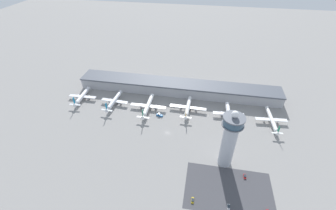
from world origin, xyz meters
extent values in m
plane|color=gray|center=(0.00, 0.00, 0.00)|extent=(1000.00, 1000.00, 0.00)
cube|color=#B2B2B7|center=(0.00, 70.00, 6.09)|extent=(232.95, 22.00, 12.17)
cube|color=#4C515B|center=(0.00, 70.00, 12.97)|extent=(232.95, 25.00, 1.60)
cylinder|color=#ADB2BC|center=(52.45, -26.11, 20.91)|extent=(10.79, 10.79, 41.82)
cylinder|color=#565B66|center=(52.45, -26.11, 42.22)|extent=(16.09, 16.09, 0.80)
cylinder|color=#334C60|center=(52.45, -26.11, 45.38)|extent=(14.81, 14.81, 5.52)
cylinder|color=#565B66|center=(52.45, -26.11, 48.64)|extent=(16.09, 16.09, 1.00)
sphere|color=white|center=(52.45, -26.11, 51.70)|extent=(5.12, 5.12, 5.12)
cube|color=#424247|center=(55.22, -51.13, 0.00)|extent=(64.00, 40.00, 0.01)
cylinder|color=white|center=(-105.23, 37.30, 4.29)|extent=(5.12, 25.66, 4.47)
cone|color=white|center=(-105.61, 52.09, 4.29)|extent=(4.57, 4.14, 4.47)
cone|color=white|center=(-104.83, 21.85, 4.29)|extent=(4.16, 5.47, 4.02)
cube|color=white|center=(-105.24, 37.81, 3.50)|extent=(31.81, 5.21, 0.44)
cylinder|color=#A8A8B2|center=(-111.92, 38.64, 2.15)|extent=(2.58, 4.98, 2.46)
cylinder|color=#A8A8B2|center=(-98.61, 38.98, 2.15)|extent=(2.58, 4.98, 2.46)
cube|color=#197FB2|center=(-104.81, 20.77, 10.10)|extent=(0.37, 2.81, 7.15)
cube|color=white|center=(-104.80, 20.37, 4.73)|extent=(12.56, 2.32, 0.24)
cylinder|color=black|center=(-105.53, 48.88, 1.02)|extent=(0.28, 0.28, 2.05)
cylinder|color=black|center=(-102.09, 37.09, 1.02)|extent=(0.28, 0.28, 2.05)
cylinder|color=black|center=(-108.35, 36.93, 1.02)|extent=(0.28, 0.28, 2.05)
cylinder|color=silver|center=(-65.76, 34.77, 4.82)|extent=(6.19, 28.16, 4.35)
cone|color=silver|center=(-64.71, 50.66, 4.82)|extent=(4.60, 4.19, 4.35)
cone|color=silver|center=(-66.86, 18.24, 4.82)|extent=(4.25, 5.47, 3.91)
cube|color=silver|center=(-65.72, 35.33, 4.06)|extent=(30.59, 6.40, 0.44)
cylinder|color=#A8A8B2|center=(-72.02, 36.75, 2.75)|extent=(2.70, 4.93, 2.39)
cylinder|color=#A8A8B2|center=(-59.29, 35.91, 2.75)|extent=(2.70, 4.93, 2.39)
cube|color=#197FB2|center=(-66.93, 17.19, 10.47)|extent=(0.48, 2.81, 6.96)
cube|color=silver|center=(-66.95, 16.80, 5.26)|extent=(12.28, 2.80, 0.24)
cylinder|color=black|center=(-64.92, 47.51, 1.32)|extent=(0.28, 0.28, 2.65)
cylinder|color=black|center=(-62.74, 34.33, 1.32)|extent=(0.28, 0.28, 2.65)
cylinder|color=black|center=(-68.81, 34.73, 1.32)|extent=(0.28, 0.28, 2.65)
cylinder|color=white|center=(-26.93, 32.48, 4.75)|extent=(4.68, 31.65, 4.54)
cone|color=white|center=(-26.85, 50.33, 4.75)|extent=(4.56, 4.11, 4.54)
cone|color=white|center=(-27.01, 13.94, 4.75)|extent=(4.11, 5.47, 4.09)
cube|color=white|center=(-26.93, 33.11, 3.95)|extent=(38.51, 4.57, 0.44)
cylinder|color=#A8A8B2|center=(-35.01, 34.14, 2.58)|extent=(2.52, 5.01, 2.50)
cylinder|color=#A8A8B2|center=(-18.84, 34.07, 2.58)|extent=(2.52, 5.01, 2.50)
cube|color=#14704C|center=(-27.02, 12.85, 10.66)|extent=(0.31, 2.80, 7.27)
cube|color=white|center=(-27.02, 12.45, 5.20)|extent=(12.73, 2.06, 0.24)
cylinder|color=black|center=(-26.87, 47.09, 1.24)|extent=(0.28, 0.28, 2.48)
cylinder|color=black|center=(-23.75, 32.30, 1.24)|extent=(0.28, 0.28, 2.48)
cylinder|color=black|center=(-30.11, 32.32, 1.24)|extent=(0.28, 0.28, 2.48)
cylinder|color=white|center=(15.49, 37.69, 4.65)|extent=(4.82, 27.40, 4.16)
cone|color=white|center=(15.86, 53.21, 4.65)|extent=(4.25, 3.84, 4.16)
cone|color=white|center=(15.10, 21.54, 4.65)|extent=(3.86, 5.08, 3.75)
cube|color=white|center=(15.50, 38.23, 3.92)|extent=(39.03, 5.34, 0.44)
cylinder|color=#A8A8B2|center=(7.35, 39.43, 2.67)|extent=(2.40, 4.63, 2.29)
cylinder|color=#A8A8B2|center=(23.70, 39.03, 2.67)|extent=(2.40, 4.63, 2.29)
cube|color=orange|center=(15.08, 20.54, 10.06)|extent=(0.37, 2.81, 6.66)
cube|color=white|center=(15.07, 20.14, 5.07)|extent=(11.70, 2.28, 0.24)
cylinder|color=black|center=(15.79, 50.13, 1.29)|extent=(0.28, 0.28, 2.57)
cylinder|color=black|center=(18.39, 37.36, 1.29)|extent=(0.28, 0.28, 2.57)
cylinder|color=black|center=(12.57, 37.50, 1.29)|extent=(0.28, 0.28, 2.57)
cylinder|color=white|center=(57.71, 34.25, 4.76)|extent=(6.18, 26.06, 4.49)
cone|color=white|center=(56.72, 49.15, 4.76)|extent=(4.75, 4.33, 4.49)
cone|color=white|center=(58.74, 18.68, 4.76)|extent=(4.39, 5.64, 4.04)
cube|color=white|center=(57.67, 34.77, 3.97)|extent=(31.91, 6.48, 0.44)
cylinder|color=#A8A8B2|center=(50.97, 35.32, 2.62)|extent=(2.79, 5.09, 2.47)
cylinder|color=#A8A8B2|center=(64.25, 36.20, 2.62)|extent=(2.79, 5.09, 2.47)
cube|color=orange|center=(58.81, 17.61, 10.60)|extent=(0.48, 2.81, 7.19)
cube|color=white|center=(58.83, 17.21, 5.21)|extent=(12.68, 2.83, 0.24)
cylinder|color=black|center=(56.93, 45.93, 1.26)|extent=(0.28, 0.28, 2.51)
cylinder|color=black|center=(60.86, 34.17, 1.26)|extent=(0.28, 0.28, 2.51)
cylinder|color=black|center=(54.59, 33.76, 1.26)|extent=(0.28, 0.28, 2.51)
cylinder|color=white|center=(99.32, 32.27, 4.61)|extent=(6.08, 32.70, 3.65)
cone|color=white|center=(97.97, 50.12, 4.61)|extent=(3.89, 3.55, 3.65)
cone|color=white|center=(100.70, 13.87, 4.61)|extent=(3.60, 4.61, 3.28)
cube|color=white|center=(99.27, 32.91, 3.97)|extent=(31.05, 6.70, 0.44)
cylinder|color=#A8A8B2|center=(92.74, 33.43, 2.87)|extent=(2.30, 4.15, 2.01)
cylinder|color=#A8A8B2|center=(105.64, 34.40, 2.87)|extent=(2.30, 4.15, 2.01)
cube|color=#14704C|center=(100.77, 13.00, 9.35)|extent=(0.51, 2.81, 5.84)
cube|color=white|center=(100.80, 12.60, 4.97)|extent=(10.34, 2.76, 0.24)
cylinder|color=black|center=(98.18, 47.28, 1.39)|extent=(0.28, 0.28, 2.78)
cylinder|color=black|center=(101.88, 32.31, 1.39)|extent=(0.28, 0.28, 2.78)
cylinder|color=black|center=(96.78, 31.92, 1.39)|extent=(0.28, 0.28, 2.78)
cube|color=black|center=(59.73, 30.21, 0.06)|extent=(6.49, 4.95, 0.12)
cube|color=silver|center=(59.73, 30.21, 0.87)|extent=(7.57, 5.60, 1.74)
cube|color=#232D38|center=(60.38, 30.56, 2.45)|extent=(2.93, 2.88, 1.42)
cube|color=black|center=(-12.44, 23.44, 0.06)|extent=(6.04, 3.30, 0.12)
cube|color=#195699|center=(-12.44, 23.44, 0.81)|extent=(7.13, 3.62, 1.63)
cube|color=#232D38|center=(-13.11, 23.58, 2.30)|extent=(2.41, 2.35, 1.33)
cube|color=black|center=(-31.00, 28.26, 0.06)|extent=(3.98, 6.60, 0.12)
cube|color=#2D333D|center=(-31.00, 28.26, 0.72)|extent=(4.43, 7.76, 1.44)
cube|color=#232D38|center=(-31.22, 28.97, 2.02)|extent=(2.61, 2.73, 1.18)
cube|color=black|center=(54.76, -64.75, 0.06)|extent=(1.78, 3.45, 0.12)
cube|color=silver|center=(54.76, -64.75, 0.40)|extent=(1.86, 4.10, 0.81)
cube|color=#232D38|center=(54.77, -64.65, 1.14)|extent=(1.62, 2.27, 0.66)
cube|color=black|center=(29.83, -64.24, 0.06)|extent=(1.77, 3.83, 0.12)
cube|color=gold|center=(29.83, -64.24, 0.39)|extent=(1.85, 4.56, 0.79)
cube|color=#232D38|center=(29.84, -64.35, 1.11)|extent=(1.60, 2.52, 0.64)
cube|color=black|center=(68.04, -37.46, 0.06)|extent=(1.77, 3.63, 0.12)
cube|color=red|center=(68.04, -37.46, 0.43)|extent=(1.85, 4.31, 0.86)
cube|color=#232D38|center=(68.04, -37.35, 1.22)|extent=(1.61, 2.38, 0.71)
camera|label=1|loc=(27.72, -151.80, 150.11)|focal=24.00mm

